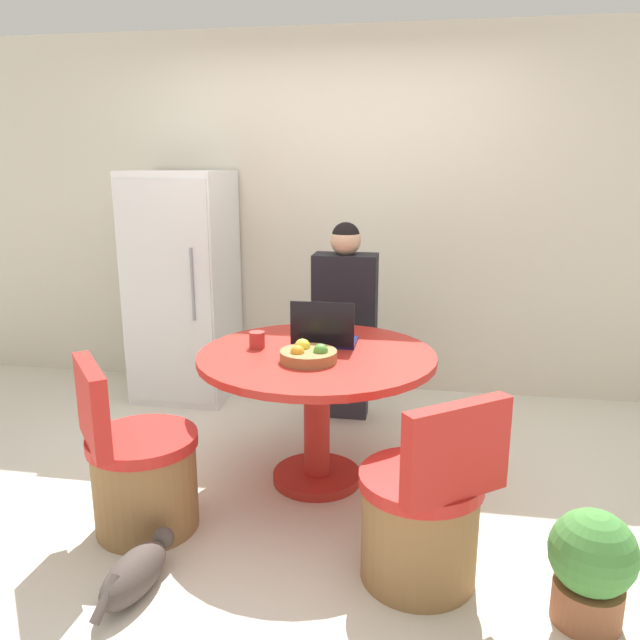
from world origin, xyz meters
TOP-DOWN VIEW (x-y plane):
  - ground_plane at (0.00, 0.00)m, footprint 12.00×12.00m
  - wall_back at (0.00, 1.65)m, footprint 7.00×0.06m
  - refrigerator at (-1.10, 1.27)m, footprint 0.66×0.68m
  - dining_table at (0.09, 0.10)m, footprint 1.23×1.23m
  - chair_near_left_corner at (-0.64, -0.48)m, footprint 0.58×0.58m
  - chair_near_right_corner at (0.65, -0.64)m, footprint 0.58×0.58m
  - person_seated at (0.13, 0.94)m, footprint 0.40×0.37m
  - laptop at (0.10, 0.25)m, footprint 0.34×0.22m
  - fruit_bowl at (0.07, -0.05)m, footprint 0.28×0.28m
  - coffee_cup at (-0.24, 0.14)m, footprint 0.08×0.08m
  - cat at (-0.47, -0.93)m, footprint 0.22×0.51m
  - potted_plant at (1.27, -0.79)m, footprint 0.32×0.32m

SIDE VIEW (x-z plane):
  - ground_plane at x=0.00m, z-range 0.00..0.00m
  - cat at x=-0.47m, z-range 0.00..0.19m
  - potted_plant at x=1.27m, z-range 0.01..0.47m
  - chair_near_left_corner at x=-0.64m, z-range -0.14..0.70m
  - chair_near_right_corner at x=0.65m, z-range -0.14..0.70m
  - dining_table at x=0.09m, z-range 0.20..0.93m
  - person_seated at x=0.13m, z-range 0.06..1.38m
  - fruit_bowl at x=0.07m, z-range 0.71..0.81m
  - coffee_cup at x=-0.24m, z-range 0.73..0.81m
  - laptop at x=0.10m, z-range 0.66..0.91m
  - refrigerator at x=-1.10m, z-range 0.00..1.63m
  - wall_back at x=0.00m, z-range 0.00..2.60m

